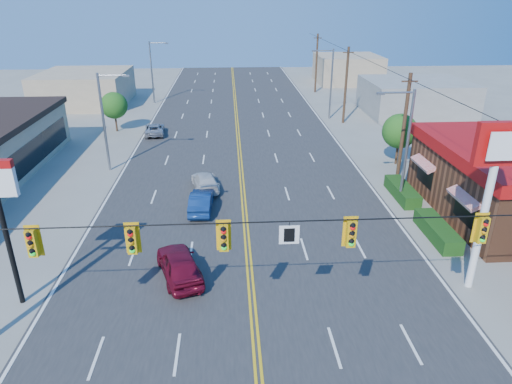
{
  "coord_description": "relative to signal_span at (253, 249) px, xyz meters",
  "views": [
    {
      "loc": [
        -0.91,
        -14.61,
        13.54
      ],
      "look_at": [
        0.68,
        11.5,
        2.2
      ],
      "focal_mm": 32.0,
      "sensor_mm": 36.0,
      "label": 1
    }
  ],
  "objects": [
    {
      "name": "utility_pole_far",
      "position": [
        12.32,
        54.0,
        -0.69
      ],
      "size": [
        0.28,
        0.28,
        8.4
      ],
      "primitive_type": "cylinder",
      "color": "#47301E",
      "rests_on": "ground"
    },
    {
      "name": "streetlight_se",
      "position": [
        10.91,
        14.0,
        -0.37
      ],
      "size": [
        2.55,
        0.25,
        8.0
      ],
      "color": "gray",
      "rests_on": "ground"
    },
    {
      "name": "signal_span",
      "position": [
        0.0,
        0.0,
        0.0
      ],
      "size": [
        24.32,
        0.34,
        9.0
      ],
      "color": "#47301E",
      "rests_on": "ground"
    },
    {
      "name": "streetlight_nw",
      "position": [
        -10.67,
        48.0,
        -0.37
      ],
      "size": [
        2.55,
        0.25,
        8.0
      ],
      "color": "gray",
      "rests_on": "ground"
    },
    {
      "name": "bld_west_far",
      "position": [
        -19.88,
        48.0,
        -2.79
      ],
      "size": [
        11.0,
        12.0,
        4.2
      ],
      "primitive_type": "cube",
      "color": "tan",
      "rests_on": "ground"
    },
    {
      "name": "car_silver",
      "position": [
        -8.58,
        32.25,
        -4.31
      ],
      "size": [
        2.37,
        4.35,
        1.16
      ],
      "primitive_type": "imported",
      "rotation": [
        0.0,
        0.0,
        3.25
      ],
      "color": "#AEADB2",
      "rests_on": "ground"
    },
    {
      "name": "utility_pole_mid",
      "position": [
        12.32,
        36.0,
        -0.69
      ],
      "size": [
        0.28,
        0.28,
        8.4
      ],
      "primitive_type": "cylinder",
      "color": "#47301E",
      "rests_on": "ground"
    },
    {
      "name": "bld_east_mid",
      "position": [
        22.12,
        40.0,
        -2.89
      ],
      "size": [
        12.0,
        10.0,
        4.0
      ],
      "primitive_type": "cube",
      "color": "gray",
      "rests_on": "ground"
    },
    {
      "name": "tree_west",
      "position": [
        -12.88,
        34.0,
        -2.09
      ],
      "size": [
        2.8,
        2.8,
        4.2
      ],
      "color": "#47301E",
      "rests_on": "ground"
    },
    {
      "name": "tree_kfc_rear",
      "position": [
        13.62,
        22.0,
        -1.95
      ],
      "size": [
        2.94,
        2.94,
        4.41
      ],
      "color": "#47301E",
      "rests_on": "ground"
    },
    {
      "name": "car_blue",
      "position": [
        -2.79,
        13.53,
        -4.21
      ],
      "size": [
        1.6,
        4.14,
        1.34
      ],
      "primitive_type": "imported",
      "rotation": [
        0.0,
        0.0,
        3.1
      ],
      "color": "navy",
      "rests_on": "ground"
    },
    {
      "name": "utility_pole_near",
      "position": [
        12.32,
        18.0,
        -0.69
      ],
      "size": [
        0.28,
        0.28,
        8.4
      ],
      "primitive_type": "cylinder",
      "color": "#47301E",
      "rests_on": "ground"
    },
    {
      "name": "car_magenta",
      "position": [
        -3.51,
        5.59,
        -4.12
      ],
      "size": [
        3.09,
        4.8,
        1.52
      ],
      "primitive_type": "imported",
      "rotation": [
        0.0,
        0.0,
        3.46
      ],
      "color": "maroon",
      "rests_on": "ground"
    },
    {
      "name": "streetlight_sw",
      "position": [
        -10.67,
        22.0,
        -0.37
      ],
      "size": [
        2.55,
        0.25,
        8.0
      ],
      "color": "gray",
      "rests_on": "ground"
    },
    {
      "name": "streetlight_ne",
      "position": [
        10.91,
        38.0,
        -0.37
      ],
      "size": [
        2.55,
        0.25,
        8.0
      ],
      "color": "gray",
      "rests_on": "ground"
    },
    {
      "name": "road",
      "position": [
        0.12,
        20.0,
        -4.86
      ],
      "size": [
        20.0,
        120.0,
        0.06
      ],
      "primitive_type": "cube",
      "color": "#2D2D30",
      "rests_on": "ground"
    },
    {
      "name": "kfc_pylon",
      "position": [
        11.12,
        4.0,
        1.16
      ],
      "size": [
        2.2,
        0.36,
        8.5
      ],
      "color": "white",
      "rests_on": "ground"
    },
    {
      "name": "ground",
      "position": [
        0.12,
        0.0,
        -4.89
      ],
      "size": [
        160.0,
        160.0,
        0.0
      ],
      "primitive_type": "plane",
      "color": "gray",
      "rests_on": "ground"
    },
    {
      "name": "car_white",
      "position": [
        -2.68,
        17.26,
        -4.27
      ],
      "size": [
        2.51,
        4.48,
        1.23
      ],
      "primitive_type": "imported",
      "rotation": [
        0.0,
        0.0,
        3.34
      ],
      "color": "silver",
      "rests_on": "ground"
    },
    {
      "name": "bld_east_far",
      "position": [
        19.12,
        62.0,
        -2.69
      ],
      "size": [
        10.0,
        10.0,
        4.4
      ],
      "primitive_type": "cube",
      "color": "tan",
      "rests_on": "ground"
    }
  ]
}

